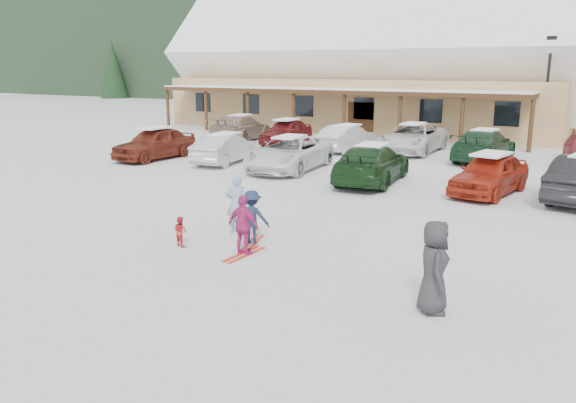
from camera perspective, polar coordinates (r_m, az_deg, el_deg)
The scene contains 22 objects.
ground at distance 14.18m, azimuth -3.09°, elevation -4.61°, with size 160.00×160.00×0.00m, color silver.
day_lodge at distance 42.52m, azimuth 7.64°, elevation 12.74°, with size 29.12×12.50×10.38m.
lamp_post at distance 35.04m, azimuth 24.83°, elevation 10.69°, with size 0.50×0.25×6.07m.
conifer_0 at distance 53.11m, azimuth -9.13°, elevation 14.69°, with size 4.40×4.40×10.20m.
conifer_2 at distance 65.14m, azimuth -5.10°, elevation 15.55°, with size 5.28×5.28×12.24m.
adult_skier at distance 15.16m, azimuth -5.24°, elevation -0.25°, with size 0.59×0.39×1.63m, color #849CBF.
toddler_red at distance 14.36m, azimuth -10.86°, elevation -3.00°, with size 0.37×0.29×0.77m, color red.
child_navy at distance 14.27m, azimuth -3.68°, elevation -1.59°, with size 0.89×0.51×1.38m, color #1A2441.
skis_child_navy at distance 14.46m, azimuth -3.64°, elevation -4.19°, with size 0.20×1.40×0.03m, color red.
child_magenta at distance 13.37m, azimuth -4.54°, elevation -2.46°, with size 0.86×0.36×1.47m, color #B22868.
skis_child_magenta at distance 13.59m, azimuth -4.48°, elevation -5.38°, with size 0.20×1.40×0.03m, color red.
bystander_dark at distance 10.56m, azimuth 14.61°, elevation -6.46°, with size 0.85×0.55×1.74m, color #292A2C.
parked_car_0 at distance 28.38m, azimuth -13.39°, elevation 5.77°, with size 1.83×4.54×1.55m, color maroon.
parked_car_1 at distance 26.57m, azimuth -6.43°, elevation 5.37°, with size 1.47×4.22×1.39m, color #B8B7BC.
parked_car_2 at distance 24.62m, azimuth 0.14°, elevation 4.92°, with size 2.45×5.31×1.48m, color white.
parked_car_3 at distance 22.11m, azimuth 8.50°, elevation 3.82°, with size 2.09×5.15×1.49m, color #163517.
parked_car_4 at distance 21.13m, azimuth 19.82°, elevation 2.66°, with size 1.71×4.24×1.45m, color #A92915.
parked_car_7 at distance 34.89m, azimuth -4.88°, elevation 7.47°, with size 2.18×5.37×1.56m, color gray.
parked_car_8 at distance 33.09m, azimuth -0.19°, elevation 7.10°, with size 1.71×4.26×1.45m, color maroon.
parked_car_9 at distance 30.48m, azimuth 5.95°, elevation 6.43°, with size 1.48×4.25×1.40m, color silver.
parked_car_10 at distance 30.52m, azimuth 12.54°, elevation 6.32°, with size 2.54×5.52×1.53m, color silver.
parked_car_11 at distance 28.59m, azimuth 19.28°, elevation 5.40°, with size 2.11×5.20×1.51m, color #1A4026.
Camera 1 is at (7.43, -11.25, 4.39)m, focal length 35.00 mm.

